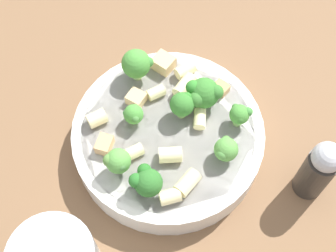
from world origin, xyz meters
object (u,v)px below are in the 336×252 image
(broccoli_floret_7, at_px, (203,93))
(rigatoni_0, at_px, (201,122))
(pasta_bowl, at_px, (168,137))
(broccoli_floret_1, at_px, (226,150))
(broccoli_floret_2, at_px, (147,182))
(rigatoni_8, at_px, (134,152))
(rigatoni_7, at_px, (160,92))
(rigatoni_6, at_px, (185,86))
(rigatoni_2, at_px, (170,196))
(chicken_chunk_2, at_px, (104,141))
(broccoli_floret_0, at_px, (118,162))
(rigatoni_3, at_px, (97,118))
(broccoli_floret_5, at_px, (240,115))
(chicken_chunk_1, at_px, (164,63))
(chicken_chunk_3, at_px, (221,88))
(broccoli_floret_3, at_px, (133,114))
(broccoli_floret_6, at_px, (183,105))
(rigatoni_1, at_px, (170,155))
(pepper_shaker, at_px, (319,169))
(broccoli_floret_4, at_px, (137,64))
(rigatoni_4, at_px, (185,70))
(chicken_chunk_0, at_px, (136,98))
(rigatoni_5, at_px, (189,182))

(broccoli_floret_7, relative_size, rigatoni_0, 1.79)
(pasta_bowl, xyz_separation_m, broccoli_floret_1, (0.05, 0.05, 0.04))
(broccoli_floret_2, bearing_deg, rigatoni_8, -175.71)
(rigatoni_7, xyz_separation_m, rigatoni_8, (0.07, -0.05, 0.00))
(broccoli_floret_7, relative_size, rigatoni_6, 1.43)
(rigatoni_2, relative_size, rigatoni_6, 0.75)
(broccoli_floret_1, height_order, chicken_chunk_2, broccoli_floret_1)
(broccoli_floret_0, height_order, rigatoni_3, broccoli_floret_0)
(broccoli_floret_5, distance_m, chicken_chunk_1, 0.12)
(chicken_chunk_3, bearing_deg, rigatoni_2, -41.16)
(pasta_bowl, bearing_deg, broccoli_floret_3, -123.22)
(broccoli_floret_5, xyz_separation_m, rigatoni_6, (-0.06, -0.04, -0.01))
(broccoli_floret_6, height_order, rigatoni_1, broccoli_floret_6)
(broccoli_floret_6, bearing_deg, pepper_shaker, 46.68)
(pasta_bowl, height_order, chicken_chunk_2, chicken_chunk_2)
(rigatoni_1, bearing_deg, rigatoni_2, -17.56)
(broccoli_floret_4, distance_m, chicken_chunk_3, 0.10)
(pasta_bowl, xyz_separation_m, rigatoni_6, (-0.05, 0.04, 0.03))
(broccoli_floret_0, xyz_separation_m, broccoli_floret_1, (0.02, 0.12, -0.01))
(broccoli_floret_4, distance_m, rigatoni_4, 0.06)
(rigatoni_4, xyz_separation_m, rigatoni_7, (0.02, -0.04, -0.00))
(rigatoni_0, bearing_deg, pepper_shaker, 47.85)
(chicken_chunk_2, bearing_deg, rigatoni_4, 118.82)
(rigatoni_4, bearing_deg, broccoli_floret_0, -47.10)
(broccoli_floret_1, xyz_separation_m, rigatoni_1, (-0.02, -0.06, -0.01))
(pasta_bowl, distance_m, rigatoni_8, 0.05)
(broccoli_floret_4, xyz_separation_m, broccoli_floret_6, (0.07, 0.04, -0.00))
(chicken_chunk_1, bearing_deg, rigatoni_1, -13.25)
(chicken_chunk_0, bearing_deg, rigatoni_7, 91.78)
(broccoli_floret_0, bearing_deg, pasta_bowl, 116.00)
(rigatoni_7, height_order, chicken_chunk_2, same)
(broccoli_floret_5, xyz_separation_m, pepper_shaker, (0.08, 0.06, -0.01))
(chicken_chunk_0, xyz_separation_m, pepper_shaker, (0.15, 0.17, 0.00))
(broccoli_floret_3, bearing_deg, rigatoni_4, 121.11)
(broccoli_floret_3, xyz_separation_m, rigatoni_3, (-0.01, -0.04, -0.01))
(rigatoni_0, relative_size, rigatoni_5, 0.83)
(rigatoni_2, bearing_deg, broccoli_floret_6, 155.06)
(rigatoni_0, relative_size, chicken_chunk_1, 0.99)
(chicken_chunk_0, distance_m, chicken_chunk_1, 0.06)
(rigatoni_2, distance_m, pepper_shaker, 0.16)
(broccoli_floret_7, xyz_separation_m, rigatoni_5, (0.09, -0.05, -0.01))
(pasta_bowl, bearing_deg, pepper_shaker, 55.23)
(rigatoni_6, bearing_deg, rigatoni_2, -24.40)
(broccoli_floret_2, relative_size, broccoli_floret_5, 1.21)
(chicken_chunk_2, bearing_deg, chicken_chunk_3, 100.58)
(rigatoni_8, distance_m, chicken_chunk_2, 0.04)
(broccoli_floret_4, height_order, broccoli_floret_6, broccoli_floret_4)
(broccoli_floret_6, xyz_separation_m, pepper_shaker, (0.11, 0.12, -0.01))
(rigatoni_2, bearing_deg, chicken_chunk_0, -178.96)
(rigatoni_7, relative_size, chicken_chunk_1, 0.87)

